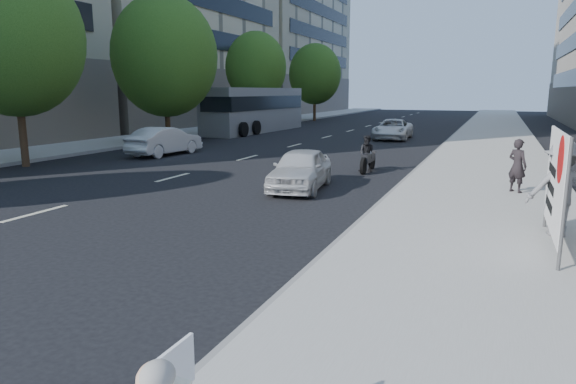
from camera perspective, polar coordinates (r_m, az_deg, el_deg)
The scene contains 16 objects.
ground at distance 9.01m, azimuth -7.53°, elevation -8.82°, with size 160.00×160.00×0.00m, color black.
near_sidewalk at distance 27.50m, azimuth 21.59°, elevation 4.13°, with size 5.00×120.00×0.15m, color #A19E96.
far_sidewalk at distance 34.60m, azimuth -15.36°, elevation 5.80°, with size 4.50×120.00×0.15m, color #A19E96.
far_bldg_north at distance 78.10m, azimuth -4.29°, elevation 19.18°, with size 22.00×28.00×28.00m, color beige.
tree_far_b at distance 23.70m, azimuth -28.21°, elevation 14.88°, with size 5.40×5.40×8.24m.
tree_far_c at distance 31.11m, azimuth -13.53°, elevation 14.46°, with size 6.00×6.00×8.47m.
tree_far_d at distance 41.47m, azimuth -3.58°, elevation 13.66°, with size 4.80×4.80×7.65m.
tree_far_e at distance 54.41m, azimuth 3.00°, elevation 12.95°, with size 5.40×5.40×7.89m.
jogger at distance 11.79m, azimuth 28.03°, elevation 0.35°, with size 1.26×0.72×1.95m, color slate.
pedestrian_woman at distance 16.36m, azimuth 24.13°, elevation 2.69°, with size 0.57×0.37×1.57m, color black.
protest_banner at distance 10.84m, azimuth 27.58°, elevation 1.05°, with size 0.08×3.06×2.20m.
white_sedan_near at distance 16.21m, azimuth 1.40°, elevation 2.57°, with size 1.53×3.79×1.29m, color silver.
white_sedan_mid at distance 25.74m, azimuth -13.53°, elevation 5.53°, with size 1.44×4.12×1.36m, color silver.
white_sedan_far at distance 34.01m, azimuth 11.58°, elevation 6.85°, with size 2.13×4.61×1.28m, color white.
motorcycle at distance 19.92m, azimuth 8.84°, elevation 4.02°, with size 0.70×2.04×1.42m.
bus at distance 39.70m, azimuth -3.62°, elevation 9.07°, with size 3.04×12.14×3.30m.
Camera 1 is at (4.25, -7.33, 3.06)m, focal length 32.00 mm.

